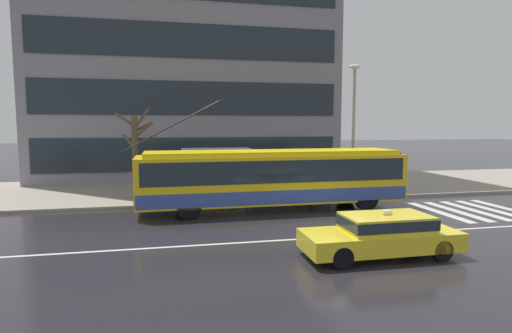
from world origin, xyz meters
The scene contains 17 objects.
ground_plane centered at (0.00, 0.00, 0.00)m, with size 160.00×160.00×0.00m, color #242228.
sidewalk_slab centered at (0.00, 10.38, 0.07)m, with size 80.00×10.00×0.14m, color gray.
crosswalk_stripe_edge_near centered at (5.63, 1.69, 0.00)m, with size 0.44×4.40×0.01m, color beige.
crosswalk_stripe_inner_a centered at (6.53, 1.69, 0.00)m, with size 0.44×4.40×0.01m, color beige.
crosswalk_stripe_center centered at (7.43, 1.69, 0.00)m, with size 0.44×4.40×0.01m, color beige.
crosswalk_stripe_inner_b centered at (8.33, 1.69, 0.00)m, with size 0.44×4.40×0.01m, color beige.
crosswalk_stripe_edge_far centered at (9.23, 1.69, 0.00)m, with size 0.44×4.40×0.01m, color beige.
lane_centre_line centered at (0.00, -1.20, 0.00)m, with size 72.00×0.14×0.01m, color silver.
trolleybus centered at (-1.55, 3.78, 1.52)m, with size 12.81×2.67×4.99m.
taxi_oncoming_near centered at (-0.06, -3.48, 0.70)m, with size 4.68×1.74×1.39m.
bus_shelter centered at (-3.76, 7.50, 2.00)m, with size 3.62×1.56×2.52m.
pedestrian_at_shelter centered at (0.70, 6.72, 1.60)m, with size 1.25×1.25×1.89m.
pedestrian_approaching_curb centered at (-6.24, 7.45, 1.81)m, with size 1.35×1.35×2.07m.
pedestrian_walking_past centered at (1.66, 7.59, 1.11)m, with size 0.39×0.39×1.65m.
street_lamp centered at (3.60, 6.36, 4.25)m, with size 0.60×0.32×6.99m.
street_tree_bare centered at (-7.87, 7.38, 2.58)m, with size 1.89×0.99×4.65m.
office_tower_corner_left centered at (-4.68, 19.56, 12.96)m, with size 21.13×13.72×25.90m.
Camera 1 is at (-6.29, -14.49, 3.95)m, focal length 29.03 mm.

